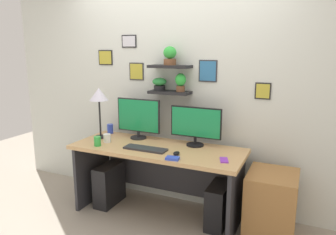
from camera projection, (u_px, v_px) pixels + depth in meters
The scene contains 16 objects.
ground_plane at pixel (158, 214), 3.38m from camera, with size 8.00×8.00×0.00m, color gray.
back_wall_assembly at pixel (174, 84), 3.49m from camera, with size 4.40×0.24×2.70m.
desk at pixel (160, 164), 3.32m from camera, with size 1.77×0.68×0.75m.
monitor_left at pixel (138, 118), 3.50m from camera, with size 0.52×0.18×0.45m.
monitor_right at pixel (196, 125), 3.24m from camera, with size 0.54×0.18×0.40m.
keyboard at pixel (145, 149), 3.14m from camera, with size 0.44×0.14×0.02m, color #2D2D33.
computer_mouse at pixel (176, 153), 2.99m from camera, with size 0.06×0.09×0.03m, color black.
desk_lamp at pixel (99, 97), 3.47m from camera, with size 0.21×0.21×0.57m.
cell_phone at pixel (224, 160), 2.83m from camera, with size 0.07×0.14×0.01m, color purple.
coffee_mug at pixel (107, 138), 3.38m from camera, with size 0.08×0.08×0.09m, color white.
pen_cup at pixel (97, 141), 3.25m from camera, with size 0.07×0.07×0.10m, color green.
scissors_tray at pixel (173, 158), 2.85m from camera, with size 0.12×0.08×0.02m, color blue.
water_cup at pixel (110, 129), 3.75m from camera, with size 0.07×0.07×0.11m, color blue.
drawer_cabinet at pixel (271, 205), 2.92m from camera, with size 0.44×0.50×0.63m, color #9E6B38.
computer_tower_left at pixel (109, 184), 3.58m from camera, with size 0.18×0.40×0.46m, color black.
computer_tower_right at pixel (218, 205), 3.13m from camera, with size 0.18×0.40×0.43m, color black.
Camera 1 is at (1.37, -2.77, 1.72)m, focal length 33.72 mm.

